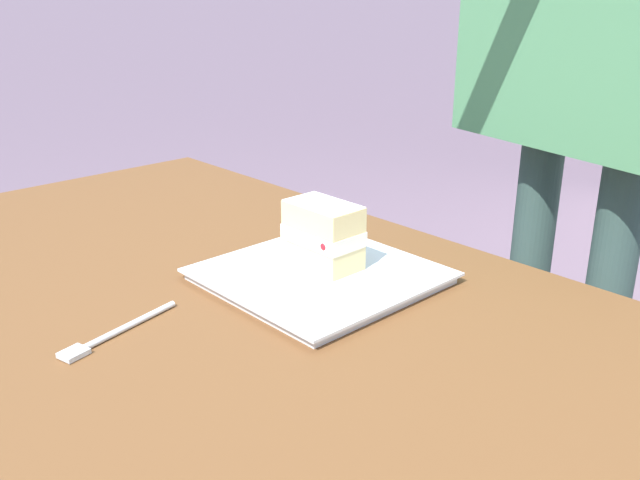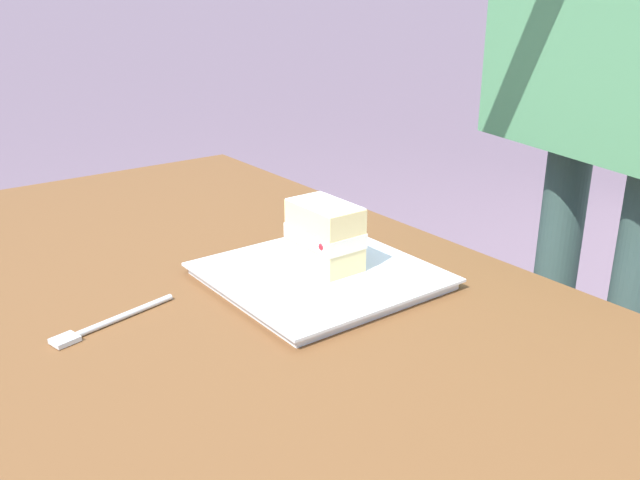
{
  "view_description": "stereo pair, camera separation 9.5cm",
  "coord_description": "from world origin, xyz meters",
  "px_view_note": "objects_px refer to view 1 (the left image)",
  "views": [
    {
      "loc": [
        -0.75,
        0.48,
        1.12
      ],
      "look_at": [
        -0.1,
        -0.13,
        0.78
      ],
      "focal_mm": 38.59,
      "sensor_mm": 36.0,
      "label": 1
    },
    {
      "loc": [
        -0.81,
        0.41,
        1.12
      ],
      "look_at": [
        -0.1,
        -0.13,
        0.78
      ],
      "focal_mm": 38.59,
      "sensor_mm": 36.0,
      "label": 2
    }
  ],
  "objects_px": {
    "cake_slice": "(323,235)",
    "dessert_fork": "(114,333)",
    "patio_table": "(209,353)",
    "dessert_plate": "(320,276)"
  },
  "relations": [
    {
      "from": "patio_table",
      "to": "dessert_plate",
      "type": "distance_m",
      "value": 0.2
    },
    {
      "from": "patio_table",
      "to": "cake_slice",
      "type": "xyz_separation_m",
      "value": [
        -0.09,
        -0.15,
        0.17
      ]
    },
    {
      "from": "patio_table",
      "to": "cake_slice",
      "type": "distance_m",
      "value": 0.24
    },
    {
      "from": "dessert_plate",
      "to": "cake_slice",
      "type": "distance_m",
      "value": 0.06
    },
    {
      "from": "dessert_fork",
      "to": "cake_slice",
      "type": "bearing_deg",
      "value": -96.81
    },
    {
      "from": "cake_slice",
      "to": "dessert_fork",
      "type": "xyz_separation_m",
      "value": [
        0.04,
        0.31,
        -0.06
      ]
    },
    {
      "from": "dessert_plate",
      "to": "cake_slice",
      "type": "bearing_deg",
      "value": -55.2
    },
    {
      "from": "patio_table",
      "to": "dessert_plate",
      "type": "height_order",
      "value": "dessert_plate"
    },
    {
      "from": "cake_slice",
      "to": "dessert_fork",
      "type": "bearing_deg",
      "value": 83.19
    },
    {
      "from": "patio_table",
      "to": "cake_slice",
      "type": "height_order",
      "value": "cake_slice"
    }
  ]
}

